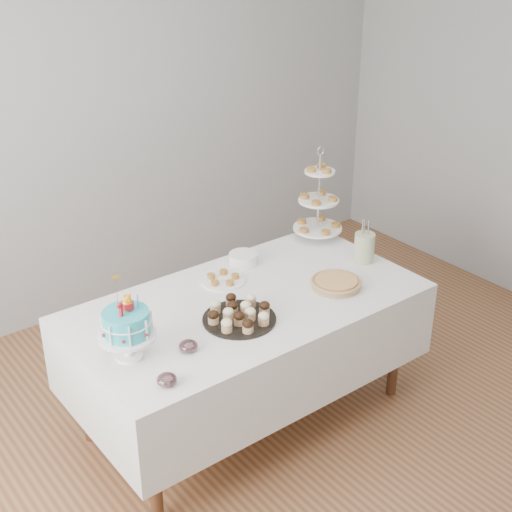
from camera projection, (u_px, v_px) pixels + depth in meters
floor at (280, 442)px, 3.96m from camera, size 5.00×5.00×0.00m
walls at (284, 220)px, 3.36m from camera, size 5.04×4.04×2.70m
table at (247, 336)px, 3.93m from camera, size 1.92×1.02×0.77m
birthday_cake at (128, 336)px, 3.31m from camera, size 0.28×0.28×0.43m
cupcake_tray at (239, 313)px, 3.63m from camera, size 0.38×0.38×0.09m
pie at (336, 283)px, 3.96m from camera, size 0.29×0.29×0.05m
tiered_stand at (319, 201)px, 4.44m from camera, size 0.31×0.31×0.60m
plate_stack at (243, 259)px, 4.21m from camera, size 0.17×0.17×0.07m
pastry_plate at (223, 279)px, 4.01m from camera, size 0.25×0.25×0.04m
jam_bowl_a at (167, 380)px, 3.16m from camera, size 0.09×0.09×0.06m
jam_bowl_b at (188, 346)px, 3.39m from camera, size 0.09×0.09×0.06m
utensil_pitcher at (364, 246)px, 4.22m from camera, size 0.12×0.12×0.27m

